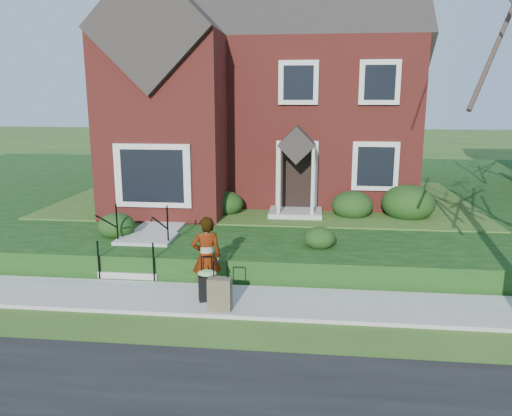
# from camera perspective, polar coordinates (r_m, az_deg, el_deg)

# --- Properties ---
(ground) EXTENTS (120.00, 120.00, 0.00)m
(ground) POSITION_cam_1_polar(r_m,az_deg,el_deg) (10.56, -3.16, -10.72)
(ground) COLOR #2D5119
(ground) RESTS_ON ground
(sidewalk) EXTENTS (60.00, 1.60, 0.08)m
(sidewalk) POSITION_cam_1_polar(r_m,az_deg,el_deg) (10.54, -3.17, -10.52)
(sidewalk) COLOR #9E9B93
(sidewalk) RESTS_ON ground
(terrace) EXTENTS (44.00, 20.00, 0.60)m
(terrace) POSITION_cam_1_polar(r_m,az_deg,el_deg) (20.96, 12.71, 1.59)
(terrace) COLOR black
(terrace) RESTS_ON ground
(walkway) EXTENTS (1.20, 6.00, 0.06)m
(walkway) POSITION_cam_1_polar(r_m,az_deg,el_deg) (15.55, -9.27, -0.78)
(walkway) COLOR #9E9B93
(walkway) RESTS_ON terrace
(main_house) EXTENTS (10.40, 10.20, 9.40)m
(main_house) POSITION_cam_1_polar(r_m,az_deg,el_deg) (19.29, 0.87, 15.79)
(main_house) COLOR maroon
(main_house) RESTS_ON terrace
(front_steps) EXTENTS (1.40, 2.02, 1.50)m
(front_steps) POSITION_cam_1_polar(r_m,az_deg,el_deg) (12.68, -13.05, -4.71)
(front_steps) COLOR #9E9B93
(front_steps) RESTS_ON ground
(foundation_shrubs) EXTENTS (10.27, 4.57, 1.11)m
(foundation_shrubs) POSITION_cam_1_polar(r_m,az_deg,el_deg) (15.00, 3.45, 0.59)
(foundation_shrubs) COLOR black
(foundation_shrubs) RESTS_ON terrace
(woman) EXTENTS (0.72, 0.58, 1.70)m
(woman) POSITION_cam_1_polar(r_m,az_deg,el_deg) (10.45, -5.67, -5.55)
(woman) COLOR #999999
(woman) RESTS_ON sidewalk
(suitcase_black) EXTENTS (0.47, 0.43, 0.95)m
(suitcase_black) POSITION_cam_1_polar(r_m,az_deg,el_deg) (10.34, -5.58, -8.60)
(suitcase_black) COLOR black
(suitcase_black) RESTS_ON sidewalk
(suitcase_olive) EXTENTS (0.47, 0.28, 0.99)m
(suitcase_olive) POSITION_cam_1_polar(r_m,az_deg,el_deg) (9.90, -4.15, -9.78)
(suitcase_olive) COLOR brown
(suitcase_olive) RESTS_ON sidewalk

